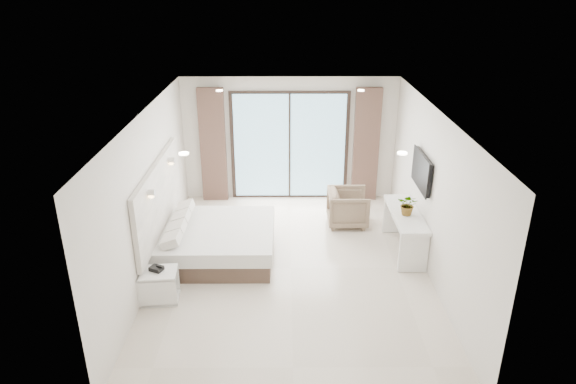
# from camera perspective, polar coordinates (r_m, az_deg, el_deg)

# --- Properties ---
(ground) EXTENTS (6.20, 6.20, 0.00)m
(ground) POSITION_cam_1_polar(r_m,az_deg,el_deg) (8.89, 0.33, -8.45)
(ground) COLOR beige
(ground) RESTS_ON ground
(room_shell) EXTENTS (4.62, 6.22, 2.72)m
(room_shell) POSITION_cam_1_polar(r_m,az_deg,el_deg) (8.93, -0.98, 2.97)
(room_shell) COLOR silver
(room_shell) RESTS_ON ground
(bed) EXTENTS (1.98, 1.89, 0.69)m
(bed) POSITION_cam_1_polar(r_m,az_deg,el_deg) (9.20, -7.97, -5.45)
(bed) COLOR brown
(bed) RESTS_ON ground
(nightstand) EXTENTS (0.59, 0.50, 0.50)m
(nightstand) POSITION_cam_1_polar(r_m,az_deg,el_deg) (8.21, -14.06, -10.07)
(nightstand) COLOR white
(nightstand) RESTS_ON ground
(phone) EXTENTS (0.23, 0.21, 0.06)m
(phone) POSITION_cam_1_polar(r_m,az_deg,el_deg) (8.10, -14.41, -8.24)
(phone) COLOR black
(phone) RESTS_ON nightstand
(console_desk) EXTENTS (0.50, 1.61, 0.77)m
(console_desk) POSITION_cam_1_polar(r_m,az_deg,el_deg) (9.38, 12.88, -3.36)
(console_desk) COLOR white
(console_desk) RESTS_ON ground
(plant) EXTENTS (0.48, 0.50, 0.30)m
(plant) POSITION_cam_1_polar(r_m,az_deg,el_deg) (9.15, 13.19, -1.61)
(plant) COLOR #33662D
(plant) RESTS_ON console_desk
(armchair) EXTENTS (0.73, 0.78, 0.80)m
(armchair) POSITION_cam_1_polar(r_m,az_deg,el_deg) (10.28, 6.69, -1.53)
(armchair) COLOR #826855
(armchair) RESTS_ON ground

